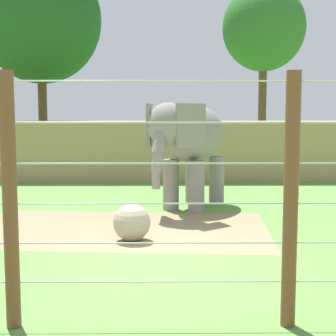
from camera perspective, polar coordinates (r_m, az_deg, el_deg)
The scene contains 8 objects.
ground_plane at distance 9.92m, azimuth -2.06°, elevation -9.99°, with size 120.00×120.00×0.00m, color #609342.
dirt_patch at distance 12.32m, azimuth -5.40°, elevation -6.77°, with size 6.99×4.09×0.01m, color #937F5B.
embankment_wall at distance 20.95m, azimuth -1.25°, elevation 1.96°, with size 36.00×1.80×2.39m, color tan.
elephant at distance 14.62m, azimuth 2.47°, elevation 3.21°, with size 2.79×3.71×3.01m.
enrichment_ball at distance 11.14m, azimuth -4.04°, elevation -6.05°, with size 0.81×0.81×0.81m, color tan.
cable_fence at distance 6.54m, azimuth -2.41°, elevation -3.63°, with size 11.65×0.19×3.29m.
tree_far_left at distance 29.17m, azimuth 10.58°, elevation 14.97°, with size 4.46×4.46×9.62m.
tree_behind_wall at distance 26.97m, azimuth -13.97°, elevation 15.66°, with size 5.95×5.95×10.39m.
Camera 1 is at (0.26, -9.52, 2.79)m, focal length 54.94 mm.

